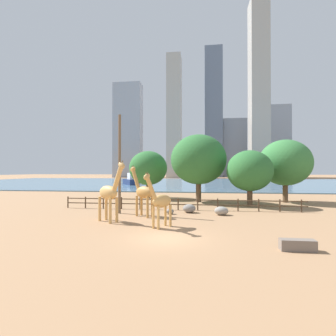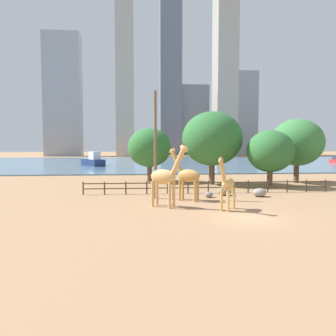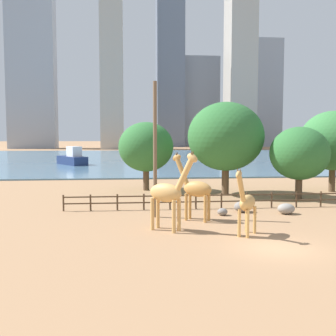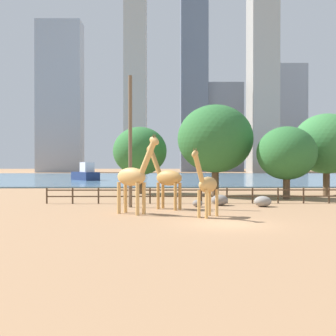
# 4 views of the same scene
# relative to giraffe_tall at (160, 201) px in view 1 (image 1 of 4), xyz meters

# --- Properties ---
(ground_plane) EXTENTS (400.00, 400.00, 0.00)m
(ground_plane) POSITION_rel_giraffe_tall_xyz_m (0.83, 77.09, -1.99)
(ground_plane) COLOR #9E7551
(harbor_water) EXTENTS (180.00, 86.00, 0.20)m
(harbor_water) POSITION_rel_giraffe_tall_xyz_m (0.83, 74.09, -1.89)
(harbor_water) COLOR slate
(harbor_water) RESTS_ON ground
(giraffe_tall) EXTENTS (2.07, 2.62, 4.20)m
(giraffe_tall) POSITION_rel_giraffe_tall_xyz_m (0.00, 0.00, 0.00)
(giraffe_tall) COLOR tan
(giraffe_tall) RESTS_ON ground
(giraffe_companion) EXTENTS (2.90, 2.30, 4.83)m
(giraffe_companion) POSITION_rel_giraffe_tall_xyz_m (-2.36, 4.66, 0.28)
(giraffe_companion) COLOR #C18C47
(giraffe_companion) RESTS_ON ground
(giraffe_young) EXTENTS (3.16, 2.62, 5.14)m
(giraffe_young) POSITION_rel_giraffe_tall_xyz_m (-4.55, 1.69, 0.44)
(giraffe_young) COLOR tan
(giraffe_young) RESTS_ON ground
(utility_pole) EXTENTS (0.28, 0.28, 9.88)m
(utility_pole) POSITION_rel_giraffe_tall_xyz_m (-5.10, 6.09, 2.95)
(utility_pole) COLOR brown
(utility_pole) RESTS_ON ground
(boulder_near_fence) EXTENTS (1.31, 1.14, 0.85)m
(boulder_near_fence) POSITION_rel_giraffe_tall_xyz_m (1.81, 7.37, -1.56)
(boulder_near_fence) COLOR gray
(boulder_near_fence) RESTS_ON ground
(boulder_by_pole) EXTENTS (0.76, 0.73, 0.54)m
(boulder_by_pole) POSITION_rel_giraffe_tall_xyz_m (-0.03, 6.26, -1.72)
(boulder_by_pole) COLOR gray
(boulder_by_pole) RESTS_ON ground
(boulder_small) EXTENTS (1.32, 1.08, 0.81)m
(boulder_small) POSITION_rel_giraffe_tall_xyz_m (4.93, 6.32, -1.58)
(boulder_small) COLOR gray
(boulder_small) RESTS_ON ground
(feeding_trough) EXTENTS (1.80, 0.60, 0.60)m
(feeding_trough) POSITION_rel_giraffe_tall_xyz_m (8.09, -4.58, -1.69)
(feeding_trough) COLOR #72665B
(feeding_trough) RESTS_ON ground
(enclosure_fence) EXTENTS (26.12, 0.14, 1.30)m
(enclosure_fence) POSITION_rel_giraffe_tall_xyz_m (0.70, 9.09, -1.23)
(enclosure_fence) COLOR #4C3826
(enclosure_fence) RESTS_ON ground
(tree_left_large) EXTENTS (5.88, 5.88, 7.32)m
(tree_left_large) POSITION_rel_giraffe_tall_xyz_m (-5.13, 20.57, 2.67)
(tree_left_large) COLOR brown
(tree_left_large) RESTS_ON ground
(tree_center_broad) EXTENTS (6.86, 6.86, 8.45)m
(tree_center_broad) POSITION_rel_giraffe_tall_xyz_m (14.24, 17.61, 3.35)
(tree_center_broad) COLOR brown
(tree_center_broad) RESTS_ON ground
(tree_right_tall) EXTENTS (5.50, 5.50, 6.74)m
(tree_right_tall) POSITION_rel_giraffe_tall_xyz_m (8.84, 13.35, 2.26)
(tree_right_tall) COLOR brown
(tree_right_tall) RESTS_ON ground
(tree_left_small) EXTENTS (7.59, 7.59, 9.23)m
(tree_left_small) POSITION_rel_giraffe_tall_xyz_m (2.65, 16.83, 3.80)
(tree_left_small) COLOR brown
(tree_left_small) RESTS_ON ground
(boat_ferry) EXTENTS (6.52, 8.07, 3.42)m
(boat_ferry) POSITION_rel_giraffe_tall_xyz_m (-17.38, 55.31, -0.63)
(boat_ferry) COLOR navy
(boat_ferry) RESTS_ON harbor_water
(skyline_tower_needle) EXTENTS (17.74, 9.00, 60.21)m
(skyline_tower_needle) POSITION_rel_giraffe_tall_xyz_m (-43.65, 143.99, 28.12)
(skyline_tower_needle) COLOR #939EAD
(skyline_tower_needle) RESTS_ON ground
(skyline_block_central) EXTENTS (15.62, 11.48, 39.58)m
(skyline_block_central) POSITION_rel_giraffe_tall_xyz_m (25.76, 165.39, 17.80)
(skyline_block_central) COLOR gray
(skyline_block_central) RESTS_ON ground
(skyline_tower_glass) EXTENTS (11.64, 11.86, 86.45)m
(skyline_tower_glass) POSITION_rel_giraffe_tall_xyz_m (11.24, 158.63, 41.23)
(skyline_tower_glass) COLOR slate
(skyline_tower_glass) RESTS_ON ground
(skyline_block_left) EXTENTS (8.30, 11.79, 72.41)m
(skyline_block_left) POSITION_rel_giraffe_tall_xyz_m (-12.76, 134.94, 34.21)
(skyline_block_left) COLOR #ADA89E
(skyline_block_left) RESTS_ON ground
(skyline_block_right) EXTENTS (16.52, 12.07, 46.30)m
(skyline_block_right) POSITION_rel_giraffe_tall_xyz_m (51.29, 158.62, 21.16)
(skyline_block_right) COLOR #939EAD
(skyline_block_right) RESTS_ON ground
(skyline_tower_short) EXTENTS (10.05, 13.09, 101.74)m
(skyline_tower_short) POSITION_rel_giraffe_tall_xyz_m (35.77, 135.11, 48.88)
(skyline_tower_short) COLOR #ADA89E
(skyline_tower_short) RESTS_ON ground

